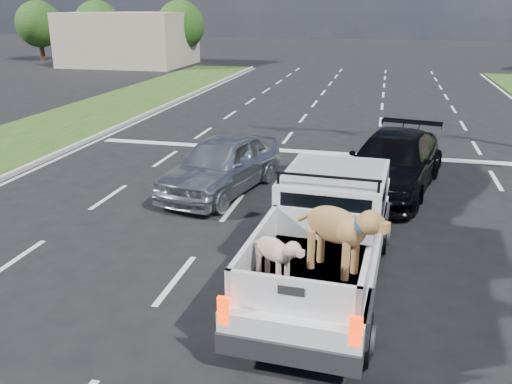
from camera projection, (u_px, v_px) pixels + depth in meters
ground at (266, 290)px, 9.87m from camera, size 160.00×160.00×0.00m
road_markings at (314, 182)px, 15.91m from camera, size 17.75×60.00×0.01m
curb_left at (30, 165)px, 17.35m from camera, size 0.15×60.00×0.14m
building_left at (129, 39)px, 46.64m from camera, size 10.00×8.00×4.40m
tree_far_a at (39, 24)px, 50.31m from camera, size 4.20×4.20×5.40m
tree_far_b at (97, 25)px, 49.00m from camera, size 4.20×4.20×5.40m
tree_far_c at (181, 25)px, 47.25m from camera, size 4.20×4.20×5.40m
pickup_truck at (325, 235)px, 9.80m from camera, size 2.35×5.70×2.10m
silver_sedan at (221, 164)px, 14.90m from camera, size 2.85×4.95×1.59m
black_coupe at (393, 163)px, 15.04m from camera, size 3.30×5.76×1.57m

